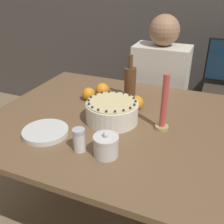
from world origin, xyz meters
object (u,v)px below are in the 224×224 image
object	(u,v)px
cake	(112,111)
sugar_bowl	(106,146)
candle	(164,108)
bottle	(130,83)
sugar_shaker	(79,140)
person_man_blue_shirt	(158,105)

from	to	relation	value
cake	sugar_bowl	distance (m)	0.29
candle	bottle	xyz separation A→B (m)	(-0.26, 0.27, -0.01)
cake	sugar_shaker	xyz separation A→B (m)	(-0.03, -0.29, -0.00)
candle	sugar_bowl	bearing A→B (deg)	-119.17
sugar_bowl	candle	size ratio (longest dim) A/B	0.41
candle	cake	bearing A→B (deg)	-176.18
cake	sugar_bowl	size ratio (longest dim) A/B	2.31
sugar_shaker	person_man_blue_shirt	bearing A→B (deg)	84.72
cake	candle	size ratio (longest dim) A/B	0.95
bottle	person_man_blue_shirt	bearing A→B (deg)	81.15
candle	bottle	world-z (taller)	candle
sugar_bowl	sugar_shaker	xyz separation A→B (m)	(-0.12, -0.01, 0.01)
cake	bottle	size ratio (longest dim) A/B	0.98
sugar_bowl	sugar_shaker	distance (m)	0.12
sugar_bowl	cake	bearing A→B (deg)	107.89
bottle	sugar_shaker	bearing A→B (deg)	-92.29
sugar_shaker	bottle	world-z (taller)	bottle
sugar_shaker	candle	size ratio (longest dim) A/B	0.37
sugar_bowl	person_man_blue_shirt	distance (m)	1.09
sugar_bowl	bottle	world-z (taller)	bottle
cake	person_man_blue_shirt	xyz separation A→B (m)	(0.07, 0.77, -0.30)
person_man_blue_shirt	sugar_bowl	bearing A→B (deg)	91.11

